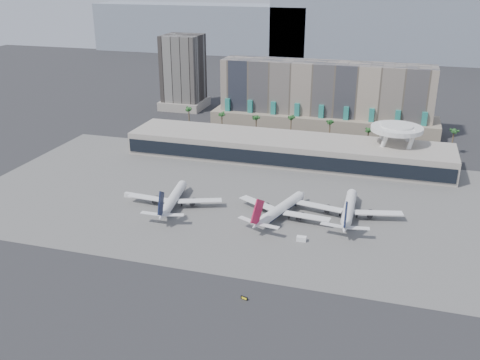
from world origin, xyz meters
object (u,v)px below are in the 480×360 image
(airliner_right, at_px, (349,209))
(service_vehicle_b, at_px, (301,239))
(taxiway_sign, at_px, (244,298))
(service_vehicle_a, at_px, (129,195))
(airliner_left, at_px, (173,199))
(airliner_centre, at_px, (281,209))

(airliner_right, bearing_deg, service_vehicle_b, -121.15)
(airliner_right, xyz_separation_m, taxiway_sign, (-24.84, -68.22, -3.39))
(service_vehicle_a, bearing_deg, airliner_right, 5.34)
(airliner_left, distance_m, service_vehicle_a, 23.84)
(airliner_left, bearing_deg, service_vehicle_a, 162.16)
(service_vehicle_a, distance_m, service_vehicle_b, 84.01)
(service_vehicle_a, relative_size, taxiway_sign, 1.68)
(airliner_right, bearing_deg, airliner_centre, -165.39)
(service_vehicle_b, bearing_deg, airliner_right, 57.78)
(airliner_centre, bearing_deg, service_vehicle_b, -38.91)
(service_vehicle_a, bearing_deg, taxiway_sign, -39.22)
(airliner_left, height_order, service_vehicle_b, airliner_left)
(taxiway_sign, bearing_deg, service_vehicle_a, 154.49)
(airliner_right, distance_m, taxiway_sign, 72.69)
(airliner_right, bearing_deg, airliner_left, -173.07)
(airliner_centre, xyz_separation_m, taxiway_sign, (1.87, -60.70, -3.27))
(airliner_centre, distance_m, airliner_right, 27.75)
(airliner_left, xyz_separation_m, service_vehicle_a, (-23.35, 3.90, -2.80))
(airliner_right, height_order, service_vehicle_b, airliner_right)
(airliner_right, relative_size, taxiway_sign, 19.32)
(airliner_right, distance_m, service_vehicle_a, 96.83)
(airliner_centre, height_order, taxiway_sign, airliner_centre)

